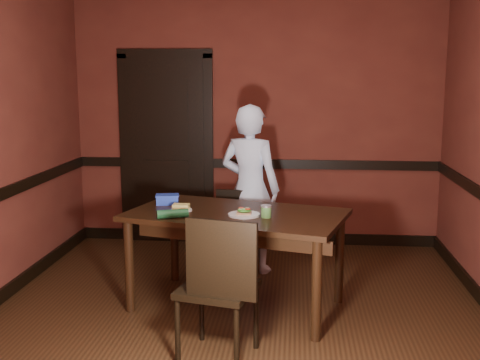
% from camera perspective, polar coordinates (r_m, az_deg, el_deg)
% --- Properties ---
extents(floor, '(4.00, 4.50, 0.01)m').
position_cam_1_polar(floor, '(4.75, -0.40, -13.31)').
color(floor, black).
rests_on(floor, ground).
extents(wall_back, '(4.00, 0.02, 2.70)m').
position_cam_1_polar(wall_back, '(6.63, 1.53, 5.42)').
color(wall_back, '#56221A').
rests_on(wall_back, ground).
extents(wall_front, '(4.00, 0.02, 2.70)m').
position_cam_1_polar(wall_front, '(2.20, -6.30, -4.09)').
color(wall_front, '#56221A').
rests_on(wall_front, ground).
extents(dado_back, '(4.00, 0.03, 0.10)m').
position_cam_1_polar(dado_back, '(6.66, 1.50, 1.55)').
color(dado_back, black).
rests_on(dado_back, ground).
extents(baseboard_back, '(4.00, 0.03, 0.12)m').
position_cam_1_polar(baseboard_back, '(6.84, 1.47, -5.43)').
color(baseboard_back, black).
rests_on(baseboard_back, ground).
extents(door, '(1.05, 0.07, 2.20)m').
position_cam_1_polar(door, '(6.76, -7.00, 3.24)').
color(door, black).
rests_on(door, ground).
extents(dining_table, '(1.88, 1.37, 0.79)m').
position_cam_1_polar(dining_table, '(4.92, -0.35, -7.58)').
color(dining_table, black).
rests_on(dining_table, floor).
extents(chair_far, '(0.40, 0.40, 0.81)m').
position_cam_1_polar(chair_far, '(5.59, -0.43, -5.33)').
color(chair_far, black).
rests_on(chair_far, floor).
extents(chair_near, '(0.56, 0.56, 1.00)m').
position_cam_1_polar(chair_near, '(4.04, -2.13, -10.00)').
color(chair_near, black).
rests_on(chair_near, floor).
extents(person, '(0.68, 0.55, 1.61)m').
position_cam_1_polar(person, '(5.73, 0.95, -0.83)').
color(person, silver).
rests_on(person, floor).
extents(sandwich_plate, '(0.25, 0.25, 0.06)m').
position_cam_1_polar(sandwich_plate, '(4.70, 0.39, -3.20)').
color(sandwich_plate, silver).
rests_on(sandwich_plate, dining_table).
extents(sauce_jar, '(0.08, 0.08, 0.10)m').
position_cam_1_polar(sauce_jar, '(4.64, 2.50, -2.98)').
color(sauce_jar, '#4B7D39').
rests_on(sauce_jar, dining_table).
extents(cheese_saucer, '(0.18, 0.18, 0.05)m').
position_cam_1_polar(cheese_saucer, '(4.89, -5.60, -2.67)').
color(cheese_saucer, silver).
rests_on(cheese_saucer, dining_table).
extents(food_tub, '(0.21, 0.17, 0.08)m').
position_cam_1_polar(food_tub, '(5.14, -6.90, -1.83)').
color(food_tub, blue).
rests_on(food_tub, dining_table).
extents(wrapped_veg, '(0.25, 0.15, 0.07)m').
position_cam_1_polar(wrapped_veg, '(4.65, -6.41, -3.20)').
color(wrapped_veg, '#153F20').
rests_on(wrapped_veg, dining_table).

